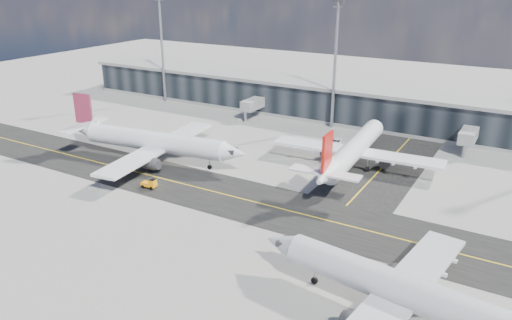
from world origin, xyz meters
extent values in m
plane|color=gray|center=(0.00, 0.00, 0.00)|extent=(300.00, 300.00, 0.00)
cube|color=black|center=(0.00, 4.00, 0.01)|extent=(180.00, 14.00, 0.02)
cube|color=black|center=(18.00, 35.00, 0.01)|extent=(14.00, 50.00, 0.02)
cube|color=yellow|center=(0.00, 4.00, 0.03)|extent=(180.00, 0.25, 0.01)
cube|color=yellow|center=(18.00, 35.00, 0.03)|extent=(0.25, 50.00, 0.01)
cube|color=black|center=(0.00, 55.00, 4.00)|extent=(150.00, 12.00, 8.00)
cube|color=gray|center=(0.00, 55.00, 8.40)|extent=(152.00, 13.00, 0.80)
cube|color=gray|center=(0.00, 55.00, 0.40)|extent=(150.00, 12.20, 0.80)
cube|color=gray|center=(-20.00, 47.00, 3.50)|extent=(3.00, 10.00, 2.40)
cylinder|color=gray|center=(-20.00, 42.00, 1.20)|extent=(0.60, 0.60, 2.40)
cube|color=gray|center=(30.00, 47.00, 3.50)|extent=(3.00, 10.00, 2.40)
cylinder|color=gray|center=(30.00, 42.00, 1.20)|extent=(0.60, 0.60, 2.40)
cylinder|color=gray|center=(-50.00, 48.00, 14.00)|extent=(0.70, 0.70, 28.00)
cylinder|color=gray|center=(0.00, 48.00, 14.00)|extent=(0.70, 0.70, 28.00)
cube|color=#2D2D30|center=(0.00, 48.00, 28.20)|extent=(2.50, 0.50, 1.40)
cylinder|color=white|center=(-20.83, 10.43, 3.89)|extent=(29.47, 7.45, 3.89)
cone|color=white|center=(-4.40, 12.46, 3.89)|extent=(5.31, 4.46, 3.89)
cone|color=white|center=(-37.74, 8.34, 4.48)|extent=(6.28, 4.58, 3.89)
cube|color=white|center=(-19.86, 10.55, 2.92)|extent=(8.89, 33.45, 0.49)
cylinder|color=#2D2D30|center=(-19.61, 16.47, 1.85)|extent=(4.33, 2.72, 2.24)
cylinder|color=#2D2D30|center=(-18.18, 4.87, 1.85)|extent=(4.33, 2.72, 2.24)
cube|color=#BABCBE|center=(-19.61, 16.47, 2.63)|extent=(1.98, 0.63, 0.78)
cube|color=#BABCBE|center=(-18.18, 4.87, 2.63)|extent=(1.98, 0.63, 0.78)
cube|color=#702548|center=(-37.25, 8.40, 8.57)|extent=(4.11, 0.94, 6.04)
cube|color=white|center=(-37.74, 8.34, 5.06)|extent=(4.14, 11.93, 0.34)
cube|color=#2D2D30|center=(-4.88, 12.40, 4.28)|extent=(2.20, 2.36, 0.68)
cylinder|color=gray|center=(-9.23, 11.86, 1.17)|extent=(0.26, 0.26, 1.95)
cylinder|color=black|center=(-9.23, 11.86, 0.44)|extent=(0.91, 0.45, 0.88)
cylinder|color=black|center=(-22.15, 13.21, 0.54)|extent=(1.12, 0.61, 1.07)
cylinder|color=black|center=(-21.43, 7.41, 0.54)|extent=(1.12, 0.61, 1.07)
cylinder|color=white|center=(13.31, 26.13, 3.74)|extent=(5.44, 28.25, 3.74)
cone|color=white|center=(12.34, 42.01, 3.74)|extent=(4.02, 4.90, 3.74)
cone|color=white|center=(14.30, 9.78, 4.30)|extent=(4.08, 5.83, 3.74)
cube|color=white|center=(13.25, 27.06, 2.81)|extent=(32.04, 6.60, 0.47)
cylinder|color=#2D2D30|center=(7.59, 27.66, 1.78)|extent=(2.39, 4.05, 2.15)
cylinder|color=#2D2D30|center=(18.80, 28.34, 1.78)|extent=(2.39, 4.05, 2.15)
cube|color=#BABCBE|center=(7.59, 27.66, 2.53)|extent=(0.49, 1.89, 0.75)
cube|color=#BABCBE|center=(18.80, 28.34, 2.53)|extent=(0.49, 1.89, 0.75)
cube|color=red|center=(14.27, 10.25, 8.23)|extent=(0.66, 3.95, 5.80)
cube|color=white|center=(14.30, 9.78, 4.87)|extent=(11.37, 3.30, 0.33)
cube|color=#2D2D30|center=(12.37, 41.54, 4.12)|extent=(2.17, 1.99, 0.66)
cylinder|color=gray|center=(12.63, 37.34, 1.12)|extent=(0.24, 0.24, 1.87)
cylinder|color=black|center=(12.63, 37.34, 0.42)|extent=(0.38, 0.86, 0.84)
cylinder|color=black|center=(10.56, 25.03, 0.51)|extent=(0.53, 1.06, 1.03)
cylinder|color=black|center=(16.17, 25.37, 0.51)|extent=(0.53, 1.06, 1.03)
cylinder|color=#BABCBE|center=(32.91, -12.88, 3.62)|extent=(27.37, 7.24, 3.62)
cone|color=#BABCBE|center=(17.68, -10.81, 3.62)|extent=(4.97, 4.19, 3.62)
cube|color=#BABCBE|center=(32.02, -12.76, 2.71)|extent=(8.62, 31.08, 0.45)
cylinder|color=#2D2D30|center=(31.85, -7.26, 1.72)|extent=(4.04, 2.57, 2.08)
cube|color=#BABCBE|center=(31.85, -7.26, 2.44)|extent=(1.84, 0.60, 0.72)
cube|color=#2D2D30|center=(18.13, -10.87, 3.98)|extent=(2.06, 2.22, 0.63)
cylinder|color=gray|center=(22.16, -11.42, 1.09)|extent=(0.24, 0.24, 1.81)
cylinder|color=black|center=(22.16, -11.42, 0.41)|extent=(0.85, 0.42, 0.81)
cylinder|color=black|center=(34.17, -10.31, 0.50)|extent=(1.05, 0.58, 0.99)
cube|color=#FF980D|center=(-13.11, -0.22, 0.66)|extent=(2.73, 1.44, 0.62)
cube|color=#FF980D|center=(-12.32, -0.15, 1.23)|extent=(1.06, 1.22, 0.79)
cube|color=black|center=(-12.32, -0.15, 1.54)|extent=(0.96, 1.17, 0.22)
cylinder|color=black|center=(-12.28, 0.42, 0.31)|extent=(0.63, 0.27, 0.62)
cylinder|color=black|center=(-12.19, -0.72, 0.31)|extent=(0.63, 0.27, 0.62)
cylinder|color=black|center=(-14.03, 0.28, 0.31)|extent=(0.63, 0.27, 0.62)
cylinder|color=black|center=(-13.94, -0.86, 0.31)|extent=(0.63, 0.27, 0.62)
imported|color=white|center=(5.81, 36.32, 0.69)|extent=(3.38, 5.37, 1.38)
camera|label=1|loc=(41.16, -57.46, 34.11)|focal=35.00mm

